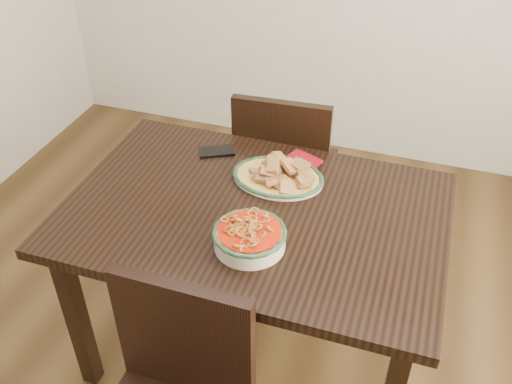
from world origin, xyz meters
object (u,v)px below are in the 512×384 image
(dining_table, at_px, (254,228))
(fish_plate, at_px, (278,170))
(chair_far, at_px, (285,167))
(noodle_bowl, at_px, (250,235))
(smartphone, at_px, (216,151))

(dining_table, height_order, fish_plate, fish_plate)
(dining_table, bearing_deg, chair_far, 95.88)
(chair_far, bearing_deg, noodle_bowl, 94.37)
(dining_table, bearing_deg, noodle_bowl, -75.81)
(dining_table, xyz_separation_m, smartphone, (-0.26, 0.29, 0.09))
(chair_far, height_order, noodle_bowl, chair_far)
(noodle_bowl, height_order, smartphone, noodle_bowl)
(dining_table, relative_size, chair_far, 1.48)
(smartphone, bearing_deg, noodle_bowl, -85.36)
(fish_plate, bearing_deg, chair_far, 101.95)
(chair_far, height_order, smartphone, chair_far)
(dining_table, xyz_separation_m, noodle_bowl, (0.05, -0.18, 0.13))
(dining_table, distance_m, fish_plate, 0.23)
(noodle_bowl, distance_m, smartphone, 0.56)
(chair_far, distance_m, noodle_bowl, 0.87)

